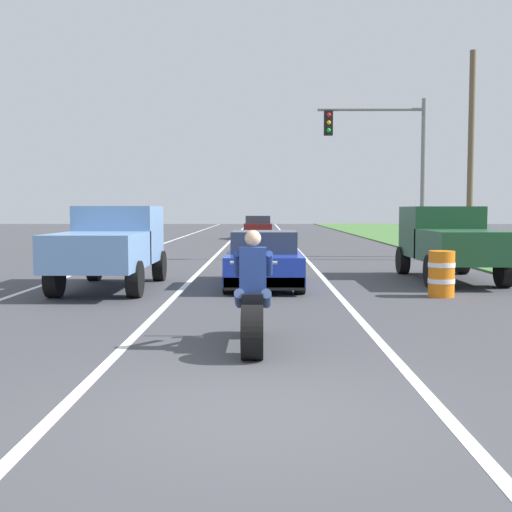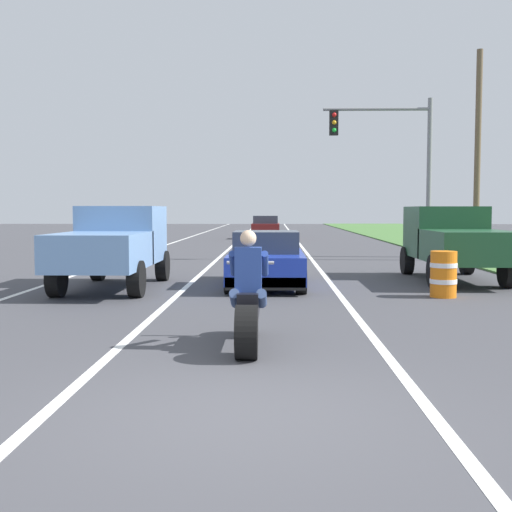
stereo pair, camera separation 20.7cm
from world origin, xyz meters
name	(u,v)px [view 2 (the right image)]	position (x,y,z in m)	size (l,w,h in m)	color
ground_plane	(238,415)	(0.00, 0.00, 0.00)	(160.00, 160.00, 0.00)	#424247
lane_stripe_left_solid	(130,257)	(-5.40, 20.00, 0.00)	(0.14, 120.00, 0.01)	white
lane_stripe_right_solid	(310,257)	(1.80, 20.00, 0.00)	(0.14, 120.00, 0.01)	white
lane_stripe_centre_dashed	(220,257)	(-1.80, 20.00, 0.00)	(0.14, 120.00, 0.01)	white
motorcycle_with_rider	(248,306)	(-0.01, 2.85, 0.59)	(0.70, 2.21, 1.62)	black
sports_car_blue	(266,261)	(0.15, 10.18, 0.63)	(1.84, 4.30, 1.37)	#1E38B2
pickup_truck_left_lane_light_blue	(114,242)	(-3.50, 9.63, 1.11)	(2.02, 4.80, 1.98)	#6B93C6
pickup_truck_right_shoulder_dark_green	(454,239)	(5.14, 11.56, 1.11)	(2.02, 4.80, 1.98)	#1E4C2D
traffic_light_mast_near	(397,154)	(4.91, 18.59, 3.96)	(4.04, 0.34, 6.00)	gray
utility_pole_roadside	(478,154)	(8.37, 20.13, 4.06)	(0.24, 0.24, 8.12)	brown
construction_barrel_nearest	(443,274)	(4.01, 8.22, 0.50)	(0.58, 0.58, 1.00)	orange
distant_car_far_ahead	(266,227)	(-0.15, 36.36, 0.77)	(1.80, 4.00, 1.50)	maroon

